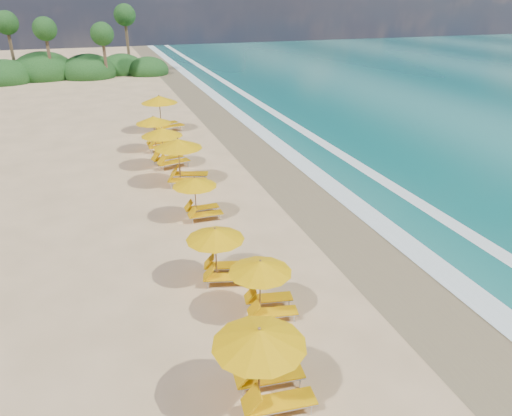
{
  "coord_description": "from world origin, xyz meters",
  "views": [
    {
      "loc": [
        -5.72,
        -17.11,
        9.34
      ],
      "look_at": [
        0.0,
        0.0,
        1.2
      ],
      "focal_mm": 33.69,
      "sensor_mm": 36.0,
      "label": 1
    }
  ],
  "objects": [
    {
      "name": "treeline",
      "position": [
        -9.94,
        45.51,
        1.0
      ],
      "size": [
        25.8,
        8.8,
        9.74
      ],
      "color": "#163D14",
      "rests_on": "ground"
    },
    {
      "name": "station_7",
      "position": [
        -2.2,
        9.78,
        1.35
      ],
      "size": [
        2.96,
        2.85,
        2.4
      ],
      "rotation": [
        0.0,
        0.0,
        0.24
      ],
      "color": "olive",
      "rests_on": "ground"
    },
    {
      "name": "wet_sand",
      "position": [
        4.0,
        0.0,
        0.01
      ],
      "size": [
        4.0,
        160.0,
        0.01
      ],
      "primitive_type": "cube",
      "color": "olive",
      "rests_on": "ground"
    },
    {
      "name": "station_3",
      "position": [
        -1.48,
        -5.31,
        1.12
      ],
      "size": [
        2.38,
        2.27,
        1.99
      ],
      "rotation": [
        0.0,
        0.0,
        -0.18
      ],
      "color": "olive",
      "rests_on": "ground"
    },
    {
      "name": "surf_foam",
      "position": [
        6.7,
        0.0,
        0.03
      ],
      "size": [
        4.0,
        160.0,
        0.01
      ],
      "color": "white",
      "rests_on": "ground"
    },
    {
      "name": "station_9",
      "position": [
        -1.18,
        17.76,
        1.5
      ],
      "size": [
        3.34,
        3.24,
        2.67
      ],
      "rotation": [
        0.0,
        0.0,
        0.28
      ],
      "color": "olive",
      "rests_on": "ground"
    },
    {
      "name": "station_4",
      "position": [
        -2.28,
        -2.91,
        1.15
      ],
      "size": [
        2.56,
        2.48,
        2.06
      ],
      "rotation": [
        0.0,
        0.0,
        -0.26
      ],
      "color": "olive",
      "rests_on": "ground"
    },
    {
      "name": "station_6",
      "position": [
        -1.79,
        6.7,
        1.42
      ],
      "size": [
        3.23,
        3.15,
        2.54
      ],
      "rotation": [
        0.0,
        0.0,
        -0.32
      ],
      "color": "olive",
      "rests_on": "ground"
    },
    {
      "name": "station_8",
      "position": [
        -2.24,
        13.15,
        1.28
      ],
      "size": [
        2.47,
        2.28,
        2.28
      ],
      "rotation": [
        0.0,
        0.0,
        0.02
      ],
      "color": "olive",
      "rests_on": "ground"
    },
    {
      "name": "ground",
      "position": [
        0.0,
        0.0,
        0.0
      ],
      "size": [
        160.0,
        160.0,
        0.0
      ],
      "primitive_type": "plane",
      "color": "#D8B17F",
      "rests_on": "ground"
    },
    {
      "name": "station_2",
      "position": [
        -2.64,
        -8.69,
        1.29
      ],
      "size": [
        2.62,
        2.45,
        2.31
      ],
      "rotation": [
        0.0,
        0.0,
        -0.08
      ],
      "color": "olive",
      "rests_on": "ground"
    },
    {
      "name": "station_5",
      "position": [
        -1.9,
        2.33,
        1.12
      ],
      "size": [
        2.14,
        1.98,
        2.0
      ],
      "rotation": [
        0.0,
        0.0,
        0.01
      ],
      "color": "olive",
      "rests_on": "ground"
    }
  ]
}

